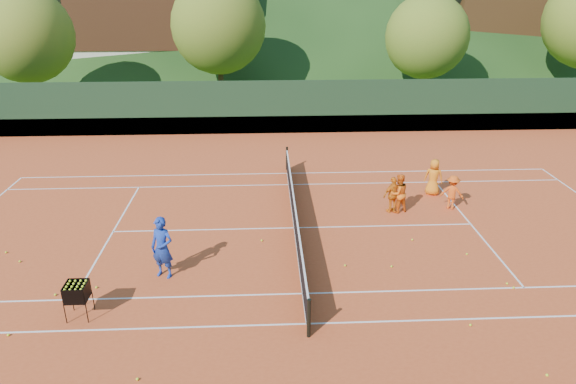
{
  "coord_description": "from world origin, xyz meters",
  "views": [
    {
      "loc": [
        -1.0,
        -16.33,
        8.32
      ],
      "look_at": [
        -0.23,
        0.0,
        1.42
      ],
      "focal_mm": 32.0,
      "sensor_mm": 36.0,
      "label": 1
    }
  ],
  "objects_px": {
    "ball_hopper": "(77,292)",
    "student_c": "(434,177)",
    "tennis_net": "(295,215)",
    "chalet_mid": "(337,14)",
    "student_b": "(393,195)",
    "chalet_left": "(156,10)",
    "chalet_right": "(503,14)",
    "coach": "(162,248)",
    "student_d": "(452,192)",
    "student_a": "(399,193)"
  },
  "relations": [
    {
      "from": "student_b",
      "to": "chalet_mid",
      "type": "relative_size",
      "value": 0.11
    },
    {
      "from": "student_c",
      "to": "chalet_left",
      "type": "xyz_separation_m",
      "value": [
        -15.82,
        27.22,
        4.87
      ]
    },
    {
      "from": "coach",
      "to": "student_b",
      "type": "relative_size",
      "value": 1.36
    },
    {
      "from": "chalet_left",
      "to": "chalet_right",
      "type": "height_order",
      "value": "chalet_left"
    },
    {
      "from": "coach",
      "to": "tennis_net",
      "type": "relative_size",
      "value": 0.16
    },
    {
      "from": "student_a",
      "to": "chalet_left",
      "type": "relative_size",
      "value": 0.11
    },
    {
      "from": "chalet_left",
      "to": "chalet_right",
      "type": "xyz_separation_m",
      "value": [
        30.0,
        0.0,
        -0.39
      ]
    },
    {
      "from": "chalet_left",
      "to": "student_b",
      "type": "bearing_deg",
      "value": -64.45
    },
    {
      "from": "student_d",
      "to": "tennis_net",
      "type": "height_order",
      "value": "student_d"
    },
    {
      "from": "student_b",
      "to": "chalet_mid",
      "type": "bearing_deg",
      "value": -116.06
    },
    {
      "from": "coach",
      "to": "student_b",
      "type": "bearing_deg",
      "value": 49.18
    },
    {
      "from": "student_b",
      "to": "student_c",
      "type": "xyz_separation_m",
      "value": [
        2.04,
        1.6,
        0.05
      ]
    },
    {
      "from": "student_b",
      "to": "chalet_left",
      "type": "bearing_deg",
      "value": -86.64
    },
    {
      "from": "tennis_net",
      "to": "chalet_right",
      "type": "relative_size",
      "value": 1.01
    },
    {
      "from": "student_a",
      "to": "tennis_net",
      "type": "bearing_deg",
      "value": -4.21
    },
    {
      "from": "student_b",
      "to": "chalet_left",
      "type": "distance_m",
      "value": 32.32
    },
    {
      "from": "chalet_left",
      "to": "chalet_right",
      "type": "distance_m",
      "value": 30.0
    },
    {
      "from": "student_d",
      "to": "chalet_left",
      "type": "height_order",
      "value": "chalet_left"
    },
    {
      "from": "student_a",
      "to": "student_d",
      "type": "relative_size",
      "value": 1.13
    },
    {
      "from": "tennis_net",
      "to": "ball_hopper",
      "type": "height_order",
      "value": "tennis_net"
    },
    {
      "from": "student_a",
      "to": "chalet_left",
      "type": "height_order",
      "value": "chalet_left"
    },
    {
      "from": "student_d",
      "to": "tennis_net",
      "type": "relative_size",
      "value": 0.11
    },
    {
      "from": "tennis_net",
      "to": "ball_hopper",
      "type": "bearing_deg",
      "value": -140.57
    },
    {
      "from": "chalet_mid",
      "to": "chalet_right",
      "type": "relative_size",
      "value": 1.06
    },
    {
      "from": "coach",
      "to": "tennis_net",
      "type": "xyz_separation_m",
      "value": [
        4.07,
        2.98,
        -0.46
      ]
    },
    {
      "from": "chalet_left",
      "to": "chalet_mid",
      "type": "xyz_separation_m",
      "value": [
        16.0,
        4.0,
        -0.66
      ]
    },
    {
      "from": "chalet_mid",
      "to": "tennis_net",
      "type": "bearing_deg",
      "value": -100.01
    },
    {
      "from": "student_c",
      "to": "ball_hopper",
      "type": "distance_m",
      "value": 14.04
    },
    {
      "from": "tennis_net",
      "to": "chalet_mid",
      "type": "height_order",
      "value": "chalet_mid"
    },
    {
      "from": "tennis_net",
      "to": "chalet_left",
      "type": "relative_size",
      "value": 0.87
    },
    {
      "from": "coach",
      "to": "student_a",
      "type": "bearing_deg",
      "value": 48.57
    },
    {
      "from": "ball_hopper",
      "to": "student_c",
      "type": "bearing_deg",
      "value": 33.1
    },
    {
      "from": "student_d",
      "to": "ball_hopper",
      "type": "height_order",
      "value": "student_d"
    },
    {
      "from": "student_c",
      "to": "chalet_right",
      "type": "bearing_deg",
      "value": -95.52
    },
    {
      "from": "coach",
      "to": "chalet_left",
      "type": "relative_size",
      "value": 0.14
    },
    {
      "from": "chalet_right",
      "to": "coach",
      "type": "bearing_deg",
      "value": -126.12
    },
    {
      "from": "student_c",
      "to": "ball_hopper",
      "type": "height_order",
      "value": "student_c"
    },
    {
      "from": "chalet_left",
      "to": "coach",
      "type": "bearing_deg",
      "value": -79.8
    },
    {
      "from": "coach",
      "to": "student_d",
      "type": "bearing_deg",
      "value": 44.43
    },
    {
      "from": "student_d",
      "to": "student_b",
      "type": "bearing_deg",
      "value": 25.67
    },
    {
      "from": "tennis_net",
      "to": "chalet_right",
      "type": "xyz_separation_m",
      "value": [
        20.0,
        30.0,
        4.74
      ]
    },
    {
      "from": "coach",
      "to": "student_a",
      "type": "xyz_separation_m",
      "value": [
        8.05,
        4.17,
        -0.2
      ]
    },
    {
      "from": "student_b",
      "to": "chalet_right",
      "type": "xyz_separation_m",
      "value": [
        16.22,
        28.82,
        4.53
      ]
    },
    {
      "from": "tennis_net",
      "to": "chalet_right",
      "type": "bearing_deg",
      "value": 56.31
    },
    {
      "from": "tennis_net",
      "to": "chalet_mid",
      "type": "bearing_deg",
      "value": 79.99
    },
    {
      "from": "ball_hopper",
      "to": "student_b",
      "type": "bearing_deg",
      "value": 31.98
    },
    {
      "from": "student_b",
      "to": "tennis_net",
      "type": "distance_m",
      "value": 3.96
    },
    {
      "from": "student_b",
      "to": "chalet_left",
      "type": "relative_size",
      "value": 0.1
    },
    {
      "from": "student_a",
      "to": "chalet_right",
      "type": "height_order",
      "value": "chalet_right"
    },
    {
      "from": "ball_hopper",
      "to": "chalet_left",
      "type": "bearing_deg",
      "value": 96.64
    }
  ]
}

